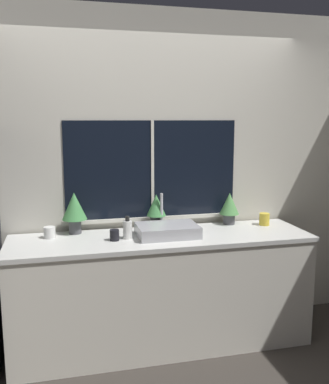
{
  "coord_description": "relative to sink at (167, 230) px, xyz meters",
  "views": [
    {
      "loc": [
        -0.74,
        -2.84,
        1.81
      ],
      "look_at": [
        0.02,
        0.31,
        1.25
      ],
      "focal_mm": 40.0,
      "sensor_mm": 36.0,
      "label": 1
    }
  ],
  "objects": [
    {
      "name": "mug_yellow",
      "position": [
        0.9,
        0.14,
        0.01
      ],
      "size": [
        0.09,
        0.09,
        0.1
      ],
      "color": "gold",
      "rests_on": "counter"
    },
    {
      "name": "mug_black",
      "position": [
        -0.42,
        -0.03,
        -0.0
      ],
      "size": [
        0.07,
        0.07,
        0.08
      ],
      "color": "black",
      "rests_on": "counter"
    },
    {
      "name": "potted_plant_left",
      "position": [
        -0.7,
        0.25,
        0.16
      ],
      "size": [
        0.2,
        0.2,
        0.33
      ],
      "color": "#4C4C51",
      "rests_on": "counter"
    },
    {
      "name": "soap_bottle",
      "position": [
        -0.31,
        -0.0,
        0.03
      ],
      "size": [
        0.07,
        0.07,
        0.18
      ],
      "color": "white",
      "rests_on": "counter"
    },
    {
      "name": "wall_back",
      "position": [
        -0.04,
        0.39,
        0.4
      ],
      "size": [
        8.0,
        0.09,
        2.7
      ],
      "color": "beige",
      "rests_on": "ground_plane"
    },
    {
      "name": "potted_plant_right",
      "position": [
        0.62,
        0.25,
        0.12
      ],
      "size": [
        0.17,
        0.17,
        0.28
      ],
      "color": "#4C4C51",
      "rests_on": "counter"
    },
    {
      "name": "mug_white",
      "position": [
        -0.89,
        0.15,
        -0.0
      ],
      "size": [
        0.09,
        0.09,
        0.09
      ],
      "color": "white",
      "rests_on": "counter"
    },
    {
      "name": "ground_plane",
      "position": [
        -0.04,
        -0.31,
        -0.95
      ],
      "size": [
        14.0,
        14.0,
        0.0
      ],
      "primitive_type": "plane",
      "color": "#38332D"
    },
    {
      "name": "sink",
      "position": [
        0.0,
        0.0,
        0.0
      ],
      "size": [
        0.47,
        0.38,
        0.31
      ],
      "color": "#ADADB2",
      "rests_on": "counter"
    },
    {
      "name": "potted_plant_center",
      "position": [
        -0.03,
        0.25,
        0.12
      ],
      "size": [
        0.16,
        0.16,
        0.29
      ],
      "color": "#4C4C51",
      "rests_on": "counter"
    },
    {
      "name": "wall_right",
      "position": [
        2.07,
        1.19,
        0.4
      ],
      "size": [
        0.06,
        7.0,
        2.7
      ],
      "color": "beige",
      "rests_on": "ground_plane"
    },
    {
      "name": "counter",
      "position": [
        -0.04,
        0.0,
        -0.5
      ],
      "size": [
        2.36,
        0.65,
        0.9
      ],
      "color": "silver",
      "rests_on": "ground_plane"
    }
  ]
}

